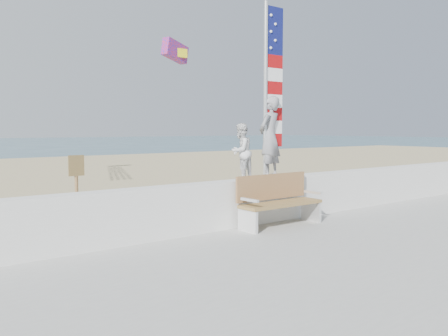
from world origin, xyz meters
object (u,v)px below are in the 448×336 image
at_px(bench, 278,200).
at_px(flag, 270,83).
at_px(adult, 270,137).
at_px(child, 241,152).

distance_m(bench, flag, 2.36).
height_order(adult, bench, adult).
relative_size(child, flag, 0.31).
distance_m(adult, flag, 1.09).
relative_size(child, bench, 0.61).
distance_m(child, flag, 1.56).
bearing_deg(bench, adult, 66.98).
bearing_deg(flag, bench, -113.31).
distance_m(child, bench, 1.19).
height_order(child, bench, child).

